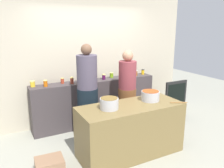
{
  "coord_description": "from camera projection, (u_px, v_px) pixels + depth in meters",
  "views": [
    {
      "loc": [
        -1.85,
        -3.19,
        2.08
      ],
      "look_at": [
        0.0,
        0.35,
        1.05
      ],
      "focal_mm": 36.58,
      "sensor_mm": 36.0,
      "label": 1
    }
  ],
  "objects": [
    {
      "name": "ground",
      "position": [
        121.0,
        145.0,
        4.09
      ],
      "size": [
        12.0,
        12.0,
        0.0
      ],
      "primitive_type": "plane",
      "color": "#9D9C8C"
    },
    {
      "name": "storefront_wall",
      "position": [
        89.0,
        53.0,
        4.96
      ],
      "size": [
        4.8,
        0.12,
        3.0
      ],
      "primitive_type": "cube",
      "color": "#BBB098",
      "rests_on": "ground"
    },
    {
      "name": "display_shelf",
      "position": [
        96.0,
        102.0,
        4.92
      ],
      "size": [
        2.7,
        0.36,
        0.96
      ],
      "primitive_type": "cube",
      "color": "#3E3739",
      "rests_on": "ground"
    },
    {
      "name": "prep_table",
      "position": [
        130.0,
        130.0,
        3.73
      ],
      "size": [
        1.7,
        0.7,
        0.85
      ],
      "primitive_type": "cube",
      "color": "brown",
      "rests_on": "ground"
    },
    {
      "name": "preserve_jar_0",
      "position": [
        33.0,
        84.0,
        4.27
      ],
      "size": [
        0.09,
        0.09,
        0.11
      ],
      "color": "gold",
      "rests_on": "display_shelf"
    },
    {
      "name": "preserve_jar_1",
      "position": [
        45.0,
        83.0,
        4.29
      ],
      "size": [
        0.08,
        0.08,
        0.12
      ],
      "color": "#CA5B0E",
      "rests_on": "display_shelf"
    },
    {
      "name": "preserve_jar_2",
      "position": [
        62.0,
        81.0,
        4.52
      ],
      "size": [
        0.07,
        0.07,
        0.11
      ],
      "color": "#AA3B25",
      "rests_on": "display_shelf"
    },
    {
      "name": "preserve_jar_3",
      "position": [
        72.0,
        80.0,
        4.49
      ],
      "size": [
        0.07,
        0.07,
        0.13
      ],
      "color": "maroon",
      "rests_on": "display_shelf"
    },
    {
      "name": "preserve_jar_4",
      "position": [
        82.0,
        78.0,
        4.71
      ],
      "size": [
        0.07,
        0.07,
        0.13
      ],
      "color": "brown",
      "rests_on": "display_shelf"
    },
    {
      "name": "preserve_jar_5",
      "position": [
        104.0,
        77.0,
        4.85
      ],
      "size": [
        0.07,
        0.07,
        0.12
      ],
      "color": "#481342",
      "rests_on": "display_shelf"
    },
    {
      "name": "preserve_jar_6",
      "position": [
        111.0,
        75.0,
        5.03
      ],
      "size": [
        0.08,
        0.08,
        0.11
      ],
      "color": "#68961A",
      "rests_on": "display_shelf"
    },
    {
      "name": "preserve_jar_7",
      "position": [
        128.0,
        74.0,
        5.09
      ],
      "size": [
        0.09,
        0.09,
        0.11
      ],
      "color": "gold",
      "rests_on": "display_shelf"
    },
    {
      "name": "preserve_jar_8",
      "position": [
        136.0,
        73.0,
        5.2
      ],
      "size": [
        0.07,
        0.07,
        0.13
      ],
      "color": "#974F1B",
      "rests_on": "display_shelf"
    },
    {
      "name": "preserve_jar_9",
      "position": [
        143.0,
        72.0,
        5.36
      ],
      "size": [
        0.07,
        0.07,
        0.12
      ],
      "color": "gold",
      "rests_on": "display_shelf"
    },
    {
      "name": "cooking_pot_left",
      "position": [
        109.0,
        103.0,
        3.45
      ],
      "size": [
        0.28,
        0.28,
        0.17
      ],
      "color": "#B7B7BC",
      "rests_on": "prep_table"
    },
    {
      "name": "cooking_pot_center",
      "position": [
        150.0,
        96.0,
        3.83
      ],
      "size": [
        0.3,
        0.3,
        0.17
      ],
      "color": "#B7B7BC",
      "rests_on": "prep_table"
    },
    {
      "name": "wooden_spoon",
      "position": [
        179.0,
        102.0,
        3.73
      ],
      "size": [
        0.25,
        0.14,
        0.02
      ],
      "primitive_type": "cylinder",
      "rotation": [
        1.57,
        0.0,
        4.23
      ],
      "color": "#9E703D",
      "rests_on": "prep_table"
    },
    {
      "name": "cook_with_tongs",
      "position": [
        88.0,
        98.0,
        4.16
      ],
      "size": [
        0.38,
        0.38,
        1.77
      ],
      "color": "black",
      "rests_on": "ground"
    },
    {
      "name": "cook_in_cap",
      "position": [
        127.0,
        95.0,
        4.51
      ],
      "size": [
        0.36,
        0.36,
        1.63
      ],
      "color": "brown",
      "rests_on": "ground"
    },
    {
      "name": "bread_crate",
      "position": [
        50.0,
        168.0,
        3.22
      ],
      "size": [
        0.41,
        0.34,
        0.27
      ],
      "primitive_type": "cube",
      "rotation": [
        0.0,
        0.0,
        -0.07
      ],
      "color": "#906A4E",
      "rests_on": "ground"
    },
    {
      "name": "chalkboard_sign",
      "position": [
        176.0,
        99.0,
        5.26
      ],
      "size": [
        0.6,
        0.05,
        0.86
      ],
      "color": "black",
      "rests_on": "ground"
    }
  ]
}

